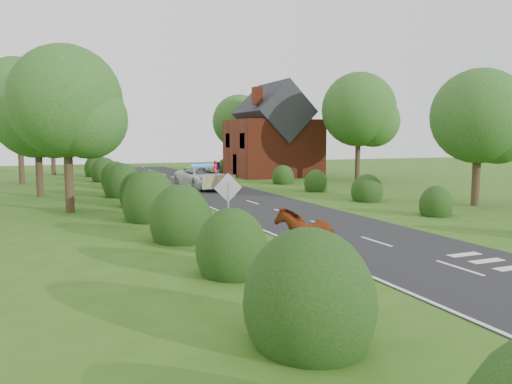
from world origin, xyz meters
name	(u,v)px	position (x,y,z in m)	size (l,w,h in m)	color
ground	(376,242)	(0.00, 0.00, 0.00)	(120.00, 120.00, 0.00)	#305813
road	(235,197)	(0.00, 15.00, 0.01)	(6.00, 70.00, 0.02)	black
road_markings	(221,202)	(-1.60, 12.93, 0.03)	(4.96, 70.00, 0.01)	white
hedgerow_left	(140,195)	(-6.51, 11.69, 0.75)	(2.75, 50.41, 3.00)	#0F360D
hedgerow_right	(355,190)	(6.60, 11.21, 0.55)	(2.10, 45.78, 2.10)	#0F360D
tree_left_a	(72,106)	(-9.75, 11.86, 5.34)	(5.74, 5.60, 8.38)	#332316
tree_left_b	(41,118)	(-11.25, 19.86, 5.04)	(5.74, 5.60, 8.07)	#332316
tree_left_c	(22,103)	(-12.70, 29.83, 6.53)	(6.97, 6.80, 10.22)	#332316
tree_left_d	(54,119)	(-10.23, 39.85, 5.64)	(6.15, 6.00, 8.89)	#332316
tree_right_a	(484,120)	(11.23, 5.87, 4.74)	(5.33, 5.20, 7.56)	#332316
tree_right_b	(362,113)	(14.29, 21.84, 5.94)	(6.56, 6.40, 9.40)	#332316
tree_right_c	(242,124)	(9.27, 37.85, 5.34)	(6.15, 6.00, 8.58)	#332316
road_sign	(228,197)	(-5.00, 2.00, 1.65)	(1.06, 0.08, 2.53)	gray
house	(273,138)	(9.49, 30.00, 3.79)	(8.00, 7.40, 9.17)	maroon
cow	(308,240)	(-3.83, -1.83, 0.73)	(1.09, 2.07, 1.47)	#602D0F
police_van	(203,178)	(-0.40, 20.75, 0.84)	(3.28, 6.29, 1.83)	silver
pedestrian_red	(215,171)	(2.52, 26.93, 0.89)	(0.65, 0.43, 1.79)	red
pedestrian_purple	(218,170)	(3.68, 29.67, 0.77)	(0.74, 0.58, 1.53)	#3F1F54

